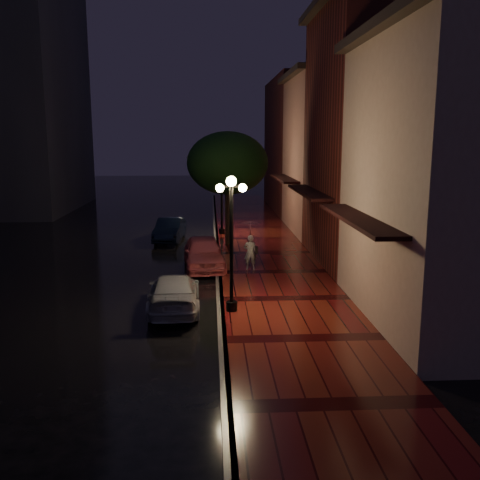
% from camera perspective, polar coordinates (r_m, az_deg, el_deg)
% --- Properties ---
extents(ground, '(120.00, 120.00, 0.00)m').
position_cam_1_polar(ground, '(22.16, -2.32, -3.84)').
color(ground, black).
rests_on(ground, ground).
extents(sidewalk, '(4.50, 60.00, 0.15)m').
position_cam_1_polar(sidewalk, '(22.29, 3.48, -3.56)').
color(sidewalk, '#4C0D0F').
rests_on(sidewalk, ground).
extents(curb, '(0.25, 60.00, 0.15)m').
position_cam_1_polar(curb, '(22.14, -2.33, -3.65)').
color(curb, '#595451').
rests_on(curb, ground).
extents(storefront_near, '(5.00, 8.00, 8.50)m').
position_cam_1_polar(storefront_near, '(17.13, 22.14, 5.48)').
color(storefront_near, gray).
rests_on(storefront_near, ground).
extents(storefront_mid, '(5.00, 8.00, 11.00)m').
position_cam_1_polar(storefront_mid, '(24.54, 14.34, 10.25)').
color(storefront_mid, '#511914').
rests_on(storefront_mid, ground).
extents(storefront_far, '(5.00, 8.00, 9.00)m').
position_cam_1_polar(storefront_far, '(32.29, 9.99, 8.71)').
color(storefront_far, '#8C5951').
rests_on(storefront_far, ground).
extents(storefront_extra, '(5.00, 12.00, 10.00)m').
position_cam_1_polar(storefront_extra, '(42.08, 6.90, 9.94)').
color(storefront_extra, '#511914').
rests_on(storefront_extra, ground).
extents(streetlamp_near, '(0.96, 0.36, 4.31)m').
position_cam_1_polar(streetlamp_near, '(16.72, -0.92, 0.46)').
color(streetlamp_near, black).
rests_on(streetlamp_near, sidewalk).
extents(streetlamp_far, '(0.96, 0.36, 4.31)m').
position_cam_1_polar(streetlamp_far, '(30.59, -1.97, 5.19)').
color(streetlamp_far, black).
rests_on(streetlamp_far, sidewalk).
extents(street_tree, '(4.16, 4.16, 5.80)m').
position_cam_1_polar(street_tree, '(27.48, -1.31, 7.99)').
color(street_tree, black).
rests_on(street_tree, sidewalk).
extents(pink_car, '(2.01, 4.29, 1.42)m').
position_cam_1_polar(pink_car, '(23.22, -3.87, -1.37)').
color(pink_car, '#C55159').
rests_on(pink_car, ground).
extents(navy_car, '(1.70, 3.93, 1.26)m').
position_cam_1_polar(navy_car, '(29.77, -7.49, 1.12)').
color(navy_car, black).
rests_on(navy_car, ground).
extents(silver_car, '(1.81, 4.15, 1.19)m').
position_cam_1_polar(silver_car, '(17.83, -7.05, -5.59)').
color(silver_car, '#9A9AA1').
rests_on(silver_car, ground).
extents(woman_with_umbrella, '(0.86, 0.88, 2.08)m').
position_cam_1_polar(woman_with_umbrella, '(22.26, 1.11, 0.26)').
color(woman_with_umbrella, white).
rests_on(woman_with_umbrella, sidewalk).
extents(parking_meter, '(0.13, 0.11, 1.32)m').
position_cam_1_polar(parking_meter, '(22.38, -1.98, -1.18)').
color(parking_meter, black).
rests_on(parking_meter, sidewalk).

